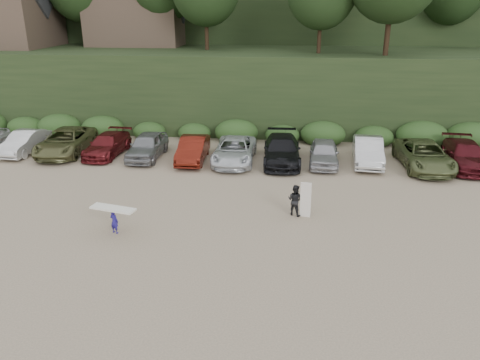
# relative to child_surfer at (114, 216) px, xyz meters

# --- Properties ---
(ground) EXTENTS (120.00, 120.00, 0.00)m
(ground) POSITION_rel_child_surfer_xyz_m (5.84, 0.76, -0.83)
(ground) COLOR tan
(ground) RESTS_ON ground
(parked_cars) EXTENTS (36.68, 6.52, 1.64)m
(parked_cars) POSITION_rel_child_surfer_xyz_m (4.61, 10.75, -0.05)
(parked_cars) COLOR #B7B7BC
(parked_cars) RESTS_ON ground
(child_surfer) EXTENTS (2.12, 1.02, 1.23)m
(child_surfer) POSITION_rel_child_surfer_xyz_m (0.00, 0.00, 0.00)
(child_surfer) COLOR navy
(child_surfer) RESTS_ON ground
(adult_surfer) EXTENTS (1.23, 0.86, 1.81)m
(adult_surfer) POSITION_rel_child_surfer_xyz_m (7.97, 2.72, -0.05)
(adult_surfer) COLOR black
(adult_surfer) RESTS_ON ground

